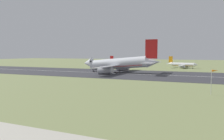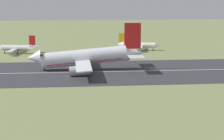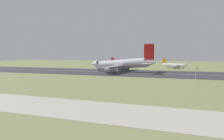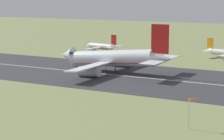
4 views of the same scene
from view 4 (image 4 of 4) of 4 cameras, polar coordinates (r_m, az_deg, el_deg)
The scene contains 6 objects.
ground_plane at distance 99.34m, azimuth -3.34°, elevation -7.65°, with size 735.12×735.12×0.00m, color #7A8451.
runway_strip at distance 153.46m, azimuth 8.59°, elevation -1.44°, with size 495.12×53.31×0.06m, color #333338.
runway_centreline at distance 153.46m, azimuth 8.59°, elevation -1.43°, with size 445.60×0.70×0.01m, color silver.
airplane_landing at distance 168.20m, azimuth 0.03°, elevation 1.45°, with size 48.54×54.82×19.34m.
airplane_parked_east at distance 228.45m, azimuth -1.40°, elevation 3.08°, with size 21.41×22.60×9.41m.
windsock_pole at distance 99.53m, azimuth 10.61°, elevation -4.03°, with size 2.04×2.21×6.99m.
Camera 4 is at (49.25, -19.59, 29.92)m, focal length 70.00 mm.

